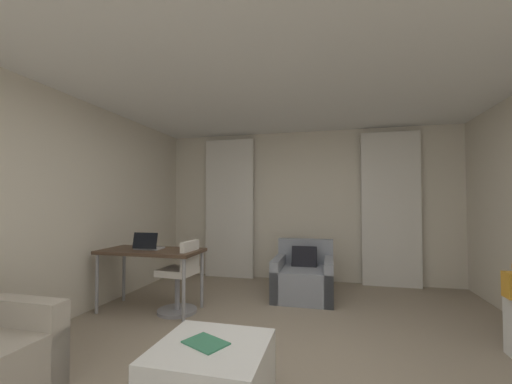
% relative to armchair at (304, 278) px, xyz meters
% --- Properties ---
extents(ground_plane, '(12.00, 12.00, 0.00)m').
position_rel_armchair_xyz_m(ground_plane, '(-0.05, -2.00, -0.27)').
color(ground_plane, gray).
extents(wall_window, '(5.12, 0.06, 2.60)m').
position_rel_armchair_xyz_m(wall_window, '(-0.05, 1.03, 1.03)').
color(wall_window, beige).
rests_on(wall_window, ground).
extents(wall_left, '(0.06, 6.12, 2.60)m').
position_rel_armchair_xyz_m(wall_left, '(-2.58, -2.00, 1.03)').
color(wall_left, beige).
rests_on(wall_left, ground).
extents(ceiling, '(5.12, 6.12, 0.06)m').
position_rel_armchair_xyz_m(ceiling, '(-0.05, -2.00, 2.36)').
color(ceiling, white).
rests_on(ceiling, wall_left).
extents(curtain_left_panel, '(0.90, 0.06, 2.50)m').
position_rel_armchair_xyz_m(curtain_left_panel, '(-1.43, 0.90, 0.98)').
color(curtain_left_panel, silver).
rests_on(curtain_left_panel, ground).
extents(curtain_right_panel, '(0.90, 0.06, 2.50)m').
position_rel_armchair_xyz_m(curtain_right_panel, '(1.32, 0.90, 0.98)').
color(curtain_right_panel, silver).
rests_on(curtain_right_panel, ground).
extents(armchair, '(0.83, 0.87, 0.79)m').
position_rel_armchair_xyz_m(armchair, '(0.00, 0.00, 0.00)').
color(armchair, gray).
rests_on(armchair, ground).
extents(desk, '(1.26, 0.61, 0.76)m').
position_rel_armchair_xyz_m(desk, '(-1.82, -1.00, 0.41)').
color(desk, '#4C3828').
rests_on(desk, ground).
extents(desk_chair, '(0.48, 0.48, 0.88)m').
position_rel_armchair_xyz_m(desk_chair, '(-1.42, -1.00, 0.12)').
color(desk_chair, gray).
rests_on(desk_chair, ground).
extents(laptop, '(0.33, 0.26, 0.22)m').
position_rel_armchair_xyz_m(laptop, '(-1.87, -1.00, 0.53)').
color(laptop, '#ADADB2').
rests_on(laptop, desk).
extents(coffee_table, '(0.73, 0.72, 0.41)m').
position_rel_armchair_xyz_m(coffee_table, '(-0.38, -2.57, -0.07)').
color(coffee_table, white).
rests_on(coffee_table, ground).
extents(magazine_open, '(0.34, 0.30, 0.01)m').
position_rel_armchair_xyz_m(magazine_open, '(-0.42, -2.57, 0.14)').
color(magazine_open, '#387F5B').
rests_on(magazine_open, coffee_table).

